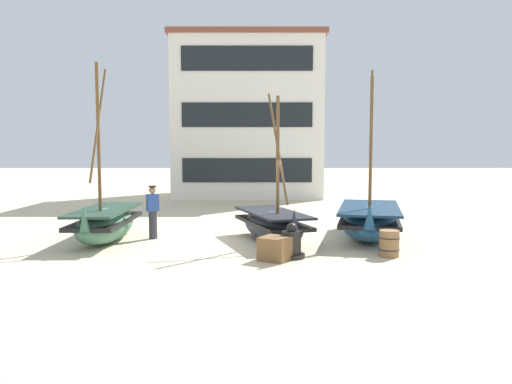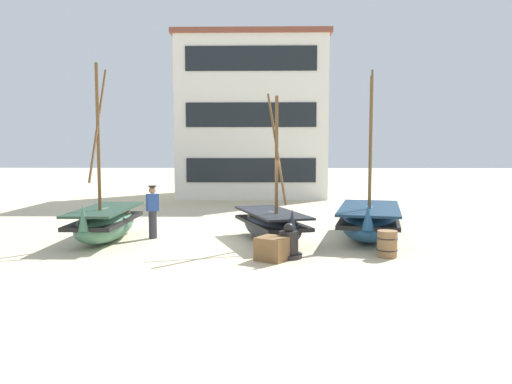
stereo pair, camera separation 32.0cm
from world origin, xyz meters
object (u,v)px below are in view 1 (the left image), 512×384
(capstan_winch, at_px, (292,244))
(cargo_crate, at_px, (276,248))
(fishing_boat_centre_large, at_px, (369,220))
(harbor_building_main, at_px, (248,118))
(fishing_boat_far_right, at_px, (106,223))
(fishing_boat_near_left, at_px, (272,224))
(fisherman_by_hull, at_px, (153,213))
(wooden_barrel, at_px, (389,243))

(capstan_winch, relative_size, cargo_crate, 1.28)
(fishing_boat_centre_large, height_order, cargo_crate, fishing_boat_centre_large)
(harbor_building_main, bearing_deg, fishing_boat_far_right, -105.08)
(fishing_boat_near_left, height_order, cargo_crate, fishing_boat_near_left)
(fishing_boat_centre_large, relative_size, harbor_building_main, 0.56)
(fisherman_by_hull, relative_size, wooden_barrel, 2.41)
(fisherman_by_hull, distance_m, wooden_barrel, 7.28)
(fishing_boat_far_right, distance_m, fisherman_by_hull, 1.46)
(fishing_boat_far_right, bearing_deg, fishing_boat_centre_large, 3.98)
(fishing_boat_near_left, bearing_deg, fishing_boat_far_right, -179.42)
(fishing_boat_far_right, xyz_separation_m, harbor_building_main, (4.12, 15.28, 4.15))
(fishing_boat_near_left, relative_size, fishing_boat_far_right, 0.85)
(wooden_barrel, height_order, harbor_building_main, harbor_building_main)
(fishing_boat_centre_large, distance_m, wooden_barrel, 2.71)
(fishing_boat_near_left, xyz_separation_m, harbor_building_main, (-1.00, 15.23, 4.20))
(fishing_boat_near_left, height_order, capstan_winch, fishing_boat_near_left)
(cargo_crate, bearing_deg, fishing_boat_centre_large, 45.17)
(fishing_boat_near_left, bearing_deg, cargo_crate, -90.04)
(fishing_boat_near_left, distance_m, cargo_crate, 2.61)
(fishing_boat_far_right, relative_size, wooden_barrel, 7.62)
(fisherman_by_hull, height_order, cargo_crate, fisherman_by_hull)
(fishing_boat_centre_large, relative_size, wooden_barrel, 7.57)
(fishing_boat_far_right, height_order, wooden_barrel, fishing_boat_far_right)
(fishing_boat_far_right, relative_size, cargo_crate, 7.42)
(harbor_building_main, bearing_deg, fisherman_by_hull, -100.60)
(fisherman_by_hull, bearing_deg, fishing_boat_near_left, -6.74)
(fishing_boat_near_left, bearing_deg, capstan_winch, -79.65)
(capstan_winch, xyz_separation_m, harbor_building_main, (-1.42, 17.54, 4.38))
(cargo_crate, relative_size, harbor_building_main, 0.08)
(harbor_building_main, bearing_deg, cargo_crate, -86.81)
(capstan_winch, relative_size, wooden_barrel, 1.31)
(fishing_boat_centre_large, relative_size, fisherman_by_hull, 3.15)
(fishing_boat_near_left, distance_m, fisherman_by_hull, 3.80)
(fisherman_by_hull, relative_size, harbor_building_main, 0.18)
(capstan_winch, height_order, cargo_crate, capstan_winch)
(fishing_boat_centre_large, distance_m, cargo_crate, 4.41)
(fishing_boat_centre_large, xyz_separation_m, wooden_barrel, (-0.10, -2.70, -0.22))
(fishing_boat_far_right, relative_size, harbor_building_main, 0.57)
(fisherman_by_hull, height_order, wooden_barrel, fisherman_by_hull)
(fishing_boat_near_left, bearing_deg, harbor_building_main, 93.74)
(fishing_boat_centre_large, xyz_separation_m, fisherman_by_hull, (-6.86, -0.07, 0.26))
(fishing_boat_far_right, height_order, capstan_winch, fishing_boat_far_right)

